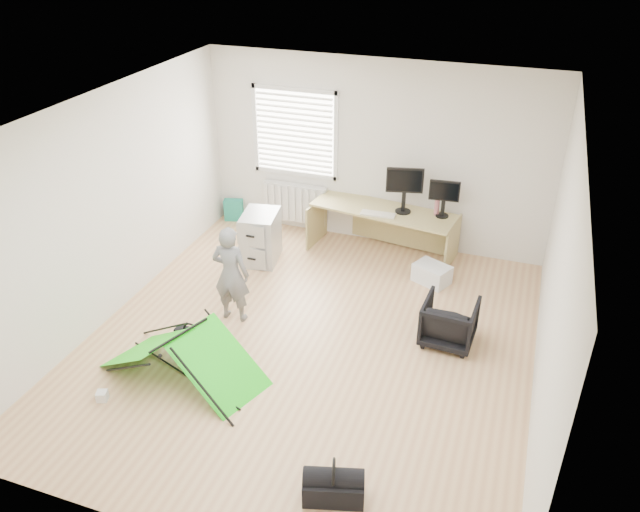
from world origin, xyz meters
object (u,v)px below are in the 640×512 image
(office_chair, at_px, (449,322))
(storage_crate, at_px, (432,274))
(person, at_px, (231,274))
(filing_cabinet, at_px, (261,237))
(kite, at_px, (182,355))
(desk, at_px, (382,231))
(monitor_left, at_px, (404,196))
(duffel_bag, at_px, (333,488))
(monitor_right, at_px, (443,203))
(laptop_bag, at_px, (192,341))
(thermos, at_px, (437,207))

(office_chair, height_order, storage_crate, office_chair)
(office_chair, bearing_deg, person, 11.85)
(filing_cabinet, bearing_deg, kite, -94.34)
(storage_crate, bearing_deg, desk, 145.96)
(monitor_left, distance_m, person, 2.73)
(filing_cabinet, distance_m, duffel_bag, 4.23)
(office_chair, bearing_deg, filing_cabinet, -16.97)
(monitor_right, bearing_deg, duffel_bag, -96.83)
(filing_cabinet, xyz_separation_m, duffel_bag, (2.26, -3.57, -0.25))
(monitor_right, distance_m, laptop_bag, 3.83)
(laptop_bag, bearing_deg, kite, -72.15)
(laptop_bag, relative_size, duffel_bag, 0.75)
(duffel_bag, bearing_deg, filing_cabinet, 106.59)
(monitor_right, bearing_deg, storage_crate, -92.90)
(monitor_left, relative_size, laptop_bag, 1.30)
(laptop_bag, bearing_deg, person, 81.84)
(desk, relative_size, monitor_right, 4.99)
(laptop_bag, bearing_deg, monitor_right, 55.42)
(monitor_left, bearing_deg, storage_crate, -58.65)
(thermos, distance_m, duffel_bag, 4.47)
(duffel_bag, bearing_deg, thermos, 73.79)
(storage_crate, distance_m, duffel_bag, 3.77)
(desk, distance_m, monitor_left, 0.65)
(desk, distance_m, kite, 3.61)
(filing_cabinet, xyz_separation_m, laptop_bag, (0.12, -2.19, -0.22))
(desk, height_order, kite, desk)
(desk, relative_size, person, 1.64)
(kite, xyz_separation_m, duffel_bag, (2.03, -0.98, -0.16))
(thermos, bearing_deg, person, -131.77)
(desk, xyz_separation_m, storage_crate, (0.84, -0.57, -0.22))
(desk, relative_size, duffel_bag, 3.93)
(thermos, bearing_deg, storage_crate, -80.09)
(filing_cabinet, relative_size, thermos, 2.97)
(kite, bearing_deg, office_chair, 50.91)
(desk, height_order, office_chair, desk)
(thermos, height_order, laptop_bag, thermos)
(kite, bearing_deg, duffel_bag, -5.89)
(thermos, bearing_deg, monitor_left, -171.10)
(monitor_right, height_order, person, person)
(kite, xyz_separation_m, laptop_bag, (-0.11, 0.40, -0.12))
(monitor_left, bearing_deg, monitor_right, -8.62)
(duffel_bag, bearing_deg, office_chair, 61.77)
(filing_cabinet, distance_m, office_chair, 3.01)
(desk, xyz_separation_m, monitor_right, (0.82, 0.05, 0.54))
(monitor_right, bearing_deg, office_chair, -81.92)
(person, relative_size, duffel_bag, 2.39)
(thermos, height_order, person, person)
(office_chair, bearing_deg, monitor_right, -73.48)
(monitor_left, height_order, person, person)
(filing_cabinet, relative_size, monitor_left, 1.43)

